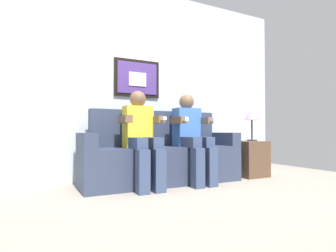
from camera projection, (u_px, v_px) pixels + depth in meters
ground_plane at (174, 188)px, 3.03m from camera, size 5.67×5.67×0.00m
back_wall_assembly at (148, 83)px, 3.74m from camera, size 4.36×0.10×2.60m
couch at (162, 158)px, 3.33m from camera, size 1.96×0.58×0.90m
person_on_left at (141, 134)px, 3.04m from camera, size 0.46×0.56×1.11m
person_on_right at (192, 134)px, 3.33m from camera, size 0.46×0.56×1.11m
side_table_right at (250, 159)px, 3.82m from camera, size 0.40×0.40×0.50m
table_lamp at (252, 116)px, 3.84m from camera, size 0.22×0.22×0.46m
spare_remote_on_table at (255, 140)px, 3.84m from camera, size 0.04×0.13×0.02m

